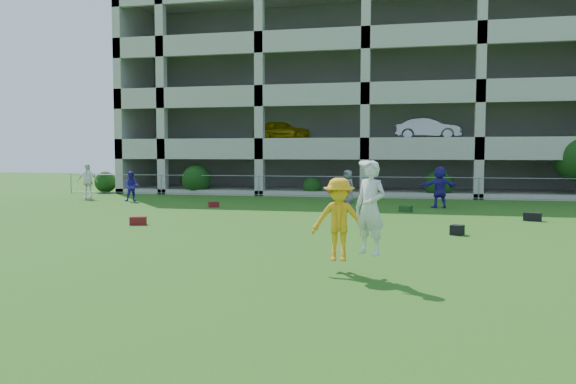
% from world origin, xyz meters
% --- Properties ---
extents(ground, '(100.00, 100.00, 0.00)m').
position_xyz_m(ground, '(0.00, 0.00, 0.00)').
color(ground, '#235114').
rests_on(ground, ground).
extents(bystander_a, '(0.90, 0.80, 1.53)m').
position_xyz_m(bystander_a, '(-11.36, 14.17, 0.76)').
color(bystander_a, '#2E219B').
rests_on(bystander_a, ground).
extents(bystander_b, '(1.15, 0.57, 1.89)m').
position_xyz_m(bystander_b, '(-14.44, 15.10, 0.95)').
color(bystander_b, white).
rests_on(bystander_b, ground).
extents(bystander_c, '(0.95, 0.91, 1.63)m').
position_xyz_m(bystander_c, '(-0.51, 15.39, 0.82)').
color(bystander_c, slate).
rests_on(bystander_c, ground).
extents(bystander_d, '(1.81, 1.07, 1.86)m').
position_xyz_m(bystander_d, '(3.75, 14.02, 0.93)').
color(bystander_d, '#2C1F92').
rests_on(bystander_d, ground).
extents(bag_red_a, '(0.62, 0.48, 0.28)m').
position_xyz_m(bag_red_a, '(-6.66, 5.68, 0.14)').
color(bag_red_a, '#57150F').
rests_on(bag_red_a, ground).
extents(crate_d, '(0.46, 0.46, 0.30)m').
position_xyz_m(crate_d, '(3.86, 5.54, 0.15)').
color(crate_d, black).
rests_on(crate_d, ground).
extents(bag_black_e, '(0.66, 0.47, 0.30)m').
position_xyz_m(bag_black_e, '(6.81, 9.74, 0.15)').
color(bag_black_e, black).
rests_on(bag_black_e, ground).
extents(bag_red_f, '(0.53, 0.49, 0.24)m').
position_xyz_m(bag_red_f, '(-6.26, 12.16, 0.12)').
color(bag_red_f, '#5C190F').
rests_on(bag_red_f, ground).
extents(bag_green_g, '(0.58, 0.50, 0.25)m').
position_xyz_m(bag_green_g, '(2.30, 11.93, 0.12)').
color(bag_green_g, '#173A15').
rests_on(bag_green_g, ground).
extents(frisbee_contest, '(1.65, 1.18, 2.09)m').
position_xyz_m(frisbee_contest, '(1.23, -0.55, 1.19)').
color(frisbee_contest, '#F8A416').
rests_on(frisbee_contest, ground).
extents(parking_garage, '(30.00, 14.00, 12.00)m').
position_xyz_m(parking_garage, '(-0.00, 27.70, 6.01)').
color(parking_garage, '#9E998C').
rests_on(parking_garage, ground).
extents(fence, '(36.06, 0.06, 1.20)m').
position_xyz_m(fence, '(0.00, 19.00, 0.61)').
color(fence, gray).
rests_on(fence, ground).
extents(shrub_row, '(34.38, 2.52, 3.50)m').
position_xyz_m(shrub_row, '(4.59, 19.70, 1.51)').
color(shrub_row, '#163D11').
rests_on(shrub_row, ground).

